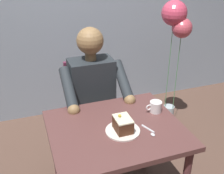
{
  "coord_description": "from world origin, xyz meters",
  "views": [
    {
      "loc": [
        0.53,
        1.41,
        1.78
      ],
      "look_at": [
        -0.01,
        -0.1,
        0.98
      ],
      "focal_mm": 44.04,
      "sensor_mm": 36.0,
      "label": 1
    }
  ],
  "objects_px": {
    "cake_slice": "(123,124)",
    "coffee_cup": "(155,107)",
    "seated_person": "(95,100)",
    "balloon_display": "(176,32)",
    "dining_table": "(116,140)",
    "dessert_spoon": "(151,132)",
    "chair": "(90,106)"
  },
  "relations": [
    {
      "from": "cake_slice",
      "to": "coffee_cup",
      "type": "relative_size",
      "value": 1.12
    },
    {
      "from": "seated_person",
      "to": "coffee_cup",
      "type": "bearing_deg",
      "value": 128.75
    },
    {
      "from": "seated_person",
      "to": "balloon_display",
      "type": "distance_m",
      "value": 1.07
    },
    {
      "from": "dining_table",
      "to": "cake_slice",
      "type": "bearing_deg",
      "value": 114.28
    },
    {
      "from": "seated_person",
      "to": "balloon_display",
      "type": "relative_size",
      "value": 0.92
    },
    {
      "from": "coffee_cup",
      "to": "dessert_spoon",
      "type": "relative_size",
      "value": 0.86
    },
    {
      "from": "chair",
      "to": "cake_slice",
      "type": "distance_m",
      "value": 0.79
    },
    {
      "from": "coffee_cup",
      "to": "balloon_display",
      "type": "xyz_separation_m",
      "value": [
        -0.59,
        -0.76,
        0.29
      ]
    },
    {
      "from": "coffee_cup",
      "to": "dessert_spoon",
      "type": "xyz_separation_m",
      "value": [
        0.15,
        0.22,
        -0.04
      ]
    },
    {
      "from": "chair",
      "to": "balloon_display",
      "type": "height_order",
      "value": "balloon_display"
    },
    {
      "from": "coffee_cup",
      "to": "cake_slice",
      "type": "bearing_deg",
      "value": 25.44
    },
    {
      "from": "seated_person",
      "to": "cake_slice",
      "type": "xyz_separation_m",
      "value": [
        -0.03,
        0.57,
        0.12
      ]
    },
    {
      "from": "dining_table",
      "to": "seated_person",
      "type": "height_order",
      "value": "seated_person"
    },
    {
      "from": "seated_person",
      "to": "coffee_cup",
      "type": "relative_size",
      "value": 10.37
    },
    {
      "from": "dining_table",
      "to": "coffee_cup",
      "type": "bearing_deg",
      "value": -164.88
    },
    {
      "from": "dining_table",
      "to": "cake_slice",
      "type": "relative_size",
      "value": 6.47
    },
    {
      "from": "dessert_spoon",
      "to": "chair",
      "type": "bearing_deg",
      "value": -76.75
    },
    {
      "from": "dining_table",
      "to": "coffee_cup",
      "type": "xyz_separation_m",
      "value": [
        -0.34,
        -0.09,
        0.14
      ]
    },
    {
      "from": "coffee_cup",
      "to": "dessert_spoon",
      "type": "distance_m",
      "value": 0.26
    },
    {
      "from": "dining_table",
      "to": "seated_person",
      "type": "xyz_separation_m",
      "value": [
        0.0,
        -0.51,
        0.03
      ]
    },
    {
      "from": "dining_table",
      "to": "dessert_spoon",
      "type": "height_order",
      "value": "dessert_spoon"
    },
    {
      "from": "seated_person",
      "to": "dessert_spoon",
      "type": "height_order",
      "value": "seated_person"
    },
    {
      "from": "dining_table",
      "to": "chair",
      "type": "relative_size",
      "value": 0.95
    },
    {
      "from": "coffee_cup",
      "to": "chair",
      "type": "bearing_deg",
      "value": -60.38
    },
    {
      "from": "dining_table",
      "to": "chair",
      "type": "height_order",
      "value": "chair"
    },
    {
      "from": "balloon_display",
      "to": "cake_slice",
      "type": "bearing_deg",
      "value": 45.18
    },
    {
      "from": "chair",
      "to": "balloon_display",
      "type": "distance_m",
      "value": 1.09
    },
    {
      "from": "chair",
      "to": "dessert_spoon",
      "type": "bearing_deg",
      "value": 103.25
    },
    {
      "from": "balloon_display",
      "to": "chair",
      "type": "bearing_deg",
      "value": 10.25
    },
    {
      "from": "chair",
      "to": "coffee_cup",
      "type": "bearing_deg",
      "value": 119.62
    },
    {
      "from": "dining_table",
      "to": "cake_slice",
      "type": "distance_m",
      "value": 0.17
    },
    {
      "from": "coffee_cup",
      "to": "dining_table",
      "type": "bearing_deg",
      "value": 15.12
    }
  ]
}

